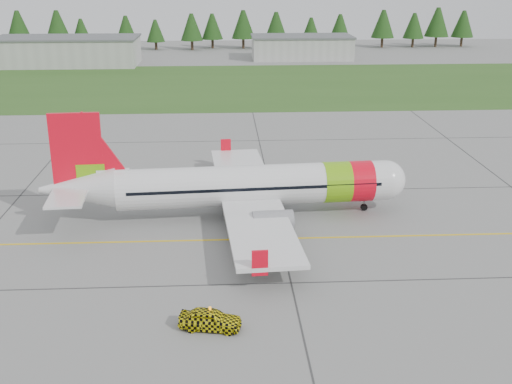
{
  "coord_description": "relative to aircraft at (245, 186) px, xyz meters",
  "views": [
    {
      "loc": [
        5.25,
        -41.17,
        21.58
      ],
      "look_at": [
        8.02,
        10.47,
        3.31
      ],
      "focal_mm": 45.0,
      "sensor_mm": 36.0,
      "label": 1
    }
  ],
  "objects": [
    {
      "name": "hangar_east",
      "position": [
        17.78,
        104.58,
        -0.27
      ],
      "size": [
        24.0,
        12.0,
        5.2
      ],
      "primitive_type": "cube",
      "color": "#A8A8A3",
      "rests_on": "ground"
    },
    {
      "name": "treeline",
      "position": [
        -7.22,
        124.58,
        2.13
      ],
      "size": [
        160.0,
        8.0,
        10.0
      ],
      "primitive_type": null,
      "color": "#1C3F14",
      "rests_on": "ground"
    },
    {
      "name": "ground",
      "position": [
        -7.22,
        -13.42,
        -2.87
      ],
      "size": [
        320.0,
        320.0,
        0.0
      ],
      "primitive_type": "plane",
      "color": "gray",
      "rests_on": "ground"
    },
    {
      "name": "grass_strip",
      "position": [
        -7.22,
        68.58,
        -2.86
      ],
      "size": [
        320.0,
        50.0,
        0.03
      ],
      "primitive_type": "cube",
      "color": "#30561E",
      "rests_on": "ground"
    },
    {
      "name": "hangar_west",
      "position": [
        -37.22,
        96.58,
        0.13
      ],
      "size": [
        32.0,
        14.0,
        6.0
      ],
      "primitive_type": "cube",
      "color": "#A8A8A3",
      "rests_on": "ground"
    },
    {
      "name": "aircraft",
      "position": [
        0.0,
        0.0,
        0.0
      ],
      "size": [
        32.9,
        30.36,
        9.96
      ],
      "rotation": [
        0.0,
        0.0,
        0.07
      ],
      "color": "silver",
      "rests_on": "ground"
    },
    {
      "name": "taxi_guideline",
      "position": [
        -7.22,
        -5.42,
        -2.86
      ],
      "size": [
        120.0,
        0.25,
        0.02
      ],
      "primitive_type": "cube",
      "color": "gold",
      "rests_on": "ground"
    },
    {
      "name": "follow_me_car",
      "position": [
        -2.96,
        -19.25,
        -0.9
      ],
      "size": [
        1.62,
        1.82,
        3.96
      ],
      "primitive_type": "imported",
      "rotation": [
        0.0,
        0.0,
        1.38
      ],
      "color": "#FFF20E",
      "rests_on": "ground"
    }
  ]
}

